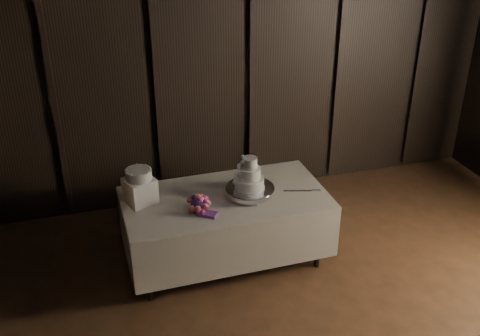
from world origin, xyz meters
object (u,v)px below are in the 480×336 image
cake_stand (250,192)px  box_pedestal (140,191)px  small_cake (139,174)px  display_table (226,226)px  bouquet (199,204)px  wedding_cake (248,177)px

cake_stand → box_pedestal: box_pedestal is taller
box_pedestal → small_cake: small_cake is taller
cake_stand → box_pedestal: bearing=169.8°
box_pedestal → display_table: bearing=-9.3°
display_table → cake_stand: size_ratio=4.14×
small_cake → bouquet: bearing=-30.5°
wedding_cake → box_pedestal: wedding_cake is taller
display_table → small_cake: (-0.80, 0.13, 0.64)m
box_pedestal → small_cake: bearing=0.0°
wedding_cake → small_cake: wedding_cake is taller
cake_stand → wedding_cake: size_ratio=1.49×
wedding_cake → display_table: bearing=-174.1°
bouquet → box_pedestal: box_pedestal is taller
wedding_cake → bouquet: bearing=-145.2°
cake_stand → display_table: bearing=166.6°
wedding_cake → box_pedestal: (-1.01, 0.20, -0.09)m
display_table → small_cake: small_cake is taller
wedding_cake → small_cake: (-1.01, 0.20, 0.08)m
cake_stand → wedding_cake: (-0.02, -0.01, 0.17)m
cake_stand → wedding_cake: bearing=-150.3°
display_table → box_pedestal: 0.94m
display_table → box_pedestal: (-0.80, 0.13, 0.47)m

